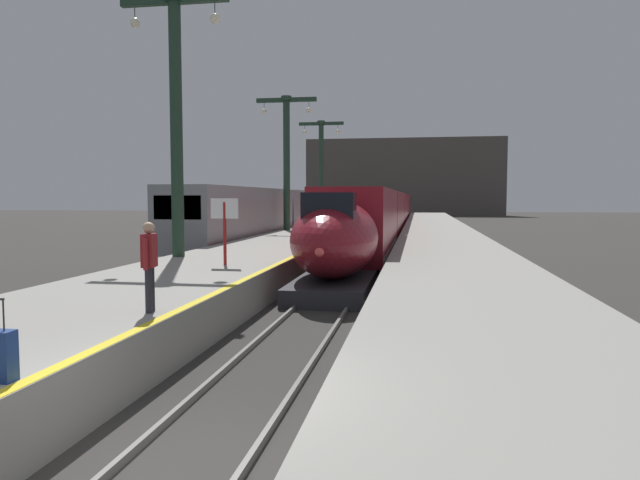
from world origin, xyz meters
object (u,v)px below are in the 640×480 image
(regional_train_adjacent, at_px, (274,212))
(station_column_far, at_px, (287,150))
(passenger_mid_platform, at_px, (149,260))
(highspeed_train_main, at_px, (388,211))
(station_column_mid, at_px, (176,100))
(departure_info_board, at_px, (225,218))
(station_column_distant, at_px, (321,161))

(regional_train_adjacent, relative_size, station_column_far, 4.17)
(station_column_far, bearing_deg, passenger_mid_platform, -82.44)
(regional_train_adjacent, height_order, passenger_mid_platform, regional_train_adjacent)
(highspeed_train_main, height_order, station_column_far, station_column_far)
(station_column_mid, bearing_deg, highspeed_train_main, 79.77)
(regional_train_adjacent, distance_m, passenger_mid_platform, 33.62)
(regional_train_adjacent, height_order, departure_info_board, regional_train_adjacent)
(station_column_mid, distance_m, station_column_distant, 31.68)
(regional_train_adjacent, relative_size, departure_info_board, 17.26)
(station_column_far, xyz_separation_m, station_column_distant, (0.00, 13.89, 0.10))
(passenger_mid_platform, bearing_deg, station_column_distant, 95.05)
(passenger_mid_platform, bearing_deg, station_column_far, 97.56)
(passenger_mid_platform, height_order, departure_info_board, departure_info_board)
(regional_train_adjacent, bearing_deg, station_column_distant, 75.45)
(regional_train_adjacent, xyz_separation_m, passenger_mid_platform, (5.87, -33.10, -0.09))
(highspeed_train_main, height_order, departure_info_board, highspeed_train_main)
(highspeed_train_main, xyz_separation_m, regional_train_adjacent, (-8.10, -9.49, 0.16))
(station_column_mid, bearing_deg, regional_train_adjacent, 95.42)
(station_column_distant, bearing_deg, regional_train_adjacent, -104.55)
(station_column_distant, xyz_separation_m, passenger_mid_platform, (3.67, -41.58, -4.41))
(station_column_far, distance_m, station_column_distant, 13.89)
(station_column_distant, distance_m, passenger_mid_platform, 41.97)
(station_column_far, bearing_deg, station_column_mid, -90.00)
(regional_train_adjacent, xyz_separation_m, station_column_distant, (2.20, 8.48, 4.32))
(regional_train_adjacent, height_order, station_column_far, station_column_far)
(highspeed_train_main, xyz_separation_m, station_column_far, (-5.90, -14.90, 4.38))
(passenger_mid_platform, relative_size, departure_info_board, 0.80)
(passenger_mid_platform, xyz_separation_m, departure_info_board, (-1.14, 7.65, 0.52))
(station_column_mid, distance_m, station_column_far, 17.80)
(station_column_mid, bearing_deg, departure_info_board, -41.57)
(highspeed_train_main, distance_m, station_column_far, 16.61)
(highspeed_train_main, bearing_deg, station_column_distant, -170.24)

